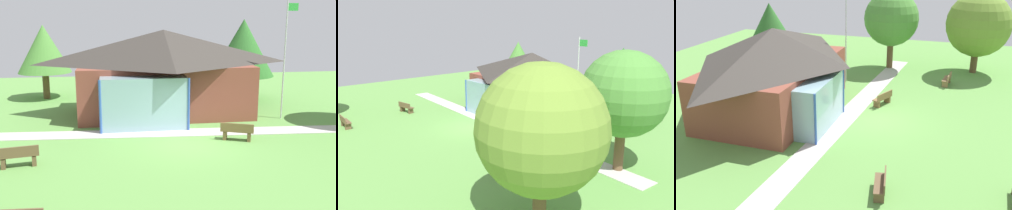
% 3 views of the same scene
% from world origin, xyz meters
% --- Properties ---
extents(ground_plane, '(44.00, 44.00, 0.00)m').
position_xyz_m(ground_plane, '(0.00, 0.00, 0.00)').
color(ground_plane, '#609947').
extents(pavilion, '(10.60, 7.23, 4.86)m').
position_xyz_m(pavilion, '(-0.37, 6.00, 2.53)').
color(pavilion, brown).
rests_on(pavilion, ground_plane).
extents(footpath, '(25.46, 2.97, 0.03)m').
position_xyz_m(footpath, '(0.00, 1.85, 0.01)').
color(footpath, '#BCB7B2').
rests_on(footpath, ground_plane).
extents(flagpole, '(0.64, 0.08, 6.44)m').
position_xyz_m(flagpole, '(6.06, 3.85, 3.52)').
color(flagpole, silver).
rests_on(flagpole, ground_plane).
extents(bench_rear_near_path, '(1.55, 0.99, 0.84)m').
position_xyz_m(bench_rear_near_path, '(2.29, 0.27, 0.40)').
color(bench_rear_near_path, brown).
rests_on(bench_rear_near_path, ground_plane).
extents(bench_mid_left, '(1.55, 0.70, 0.84)m').
position_xyz_m(bench_mid_left, '(-6.91, -1.69, 0.40)').
color(bench_mid_left, brown).
rests_on(bench_mid_left, ground_plane).
extents(tree_behind_pavilion_right, '(4.23, 4.23, 5.45)m').
position_xyz_m(tree_behind_pavilion_right, '(5.64, 9.52, 3.53)').
color(tree_behind_pavilion_right, brown).
rests_on(tree_behind_pavilion_right, ground_plane).
extents(tree_behind_pavilion_left, '(3.61, 3.61, 5.08)m').
position_xyz_m(tree_behind_pavilion_left, '(-7.82, 11.59, 3.43)').
color(tree_behind_pavilion_left, brown).
rests_on(tree_behind_pavilion_left, ground_plane).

